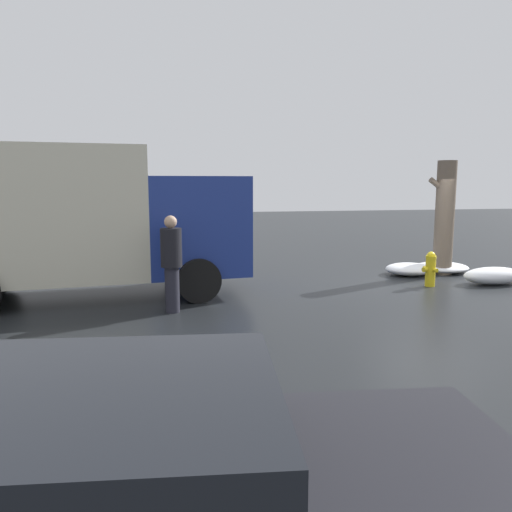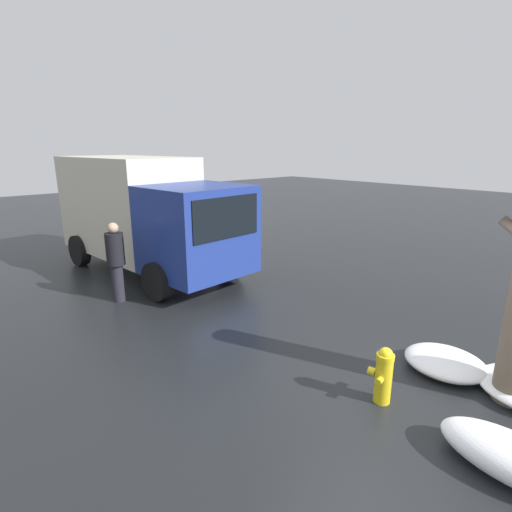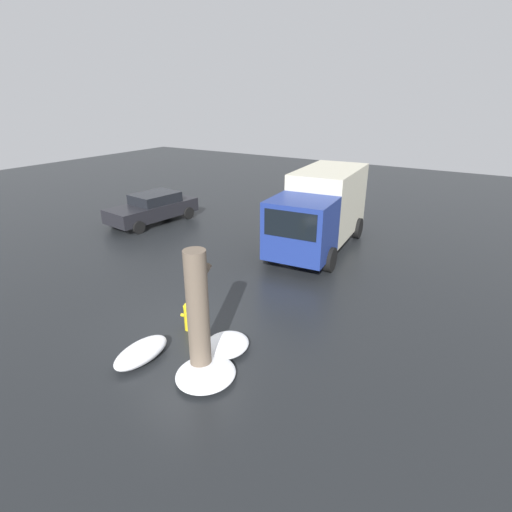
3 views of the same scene
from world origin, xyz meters
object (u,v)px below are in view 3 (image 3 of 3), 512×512
at_px(pedestrian, 266,229).
at_px(tree_trunk, 198,313).
at_px(parked_car, 153,208).
at_px(delivery_truck, 321,208).
at_px(fire_hydrant, 188,316).

bearing_deg(pedestrian, tree_trunk, -47.77).
bearing_deg(pedestrian, parked_car, -162.51).
distance_m(tree_trunk, delivery_truck, 8.91).
distance_m(pedestrian, parked_car, 6.87).
relative_size(delivery_truck, parked_car, 1.38).
bearing_deg(delivery_truck, parked_car, 2.13).
distance_m(fire_hydrant, parked_car, 10.40).
bearing_deg(tree_trunk, pedestrian, 19.48).
xyz_separation_m(pedestrian, parked_car, (0.63, 6.84, -0.25)).
relative_size(tree_trunk, parked_car, 0.64).
height_order(delivery_truck, pedestrian, delivery_truck).
xyz_separation_m(fire_hydrant, pedestrian, (6.01, 1.16, 0.57)).
bearing_deg(fire_hydrant, delivery_truck, -14.49).
xyz_separation_m(delivery_truck, parked_car, (-1.05, 8.44, -0.93)).
bearing_deg(parked_car, pedestrian, -178.54).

